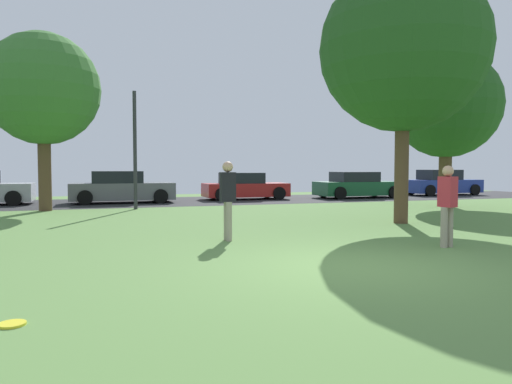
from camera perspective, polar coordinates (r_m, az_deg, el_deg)
ground_plane at (r=7.99m, az=11.41°, el=-8.68°), size 44.00×44.00×0.00m
road_strip at (r=23.17m, az=-8.73°, el=-1.07°), size 44.00×6.40×0.01m
oak_tree_left at (r=19.58m, az=-23.85°, el=11.01°), size 4.08×4.08×6.51m
oak_tree_right at (r=21.48m, az=21.57°, el=9.51°), size 4.33×4.33×6.33m
oak_tree_center at (r=14.81m, az=17.00°, el=15.89°), size 4.73×4.73×7.34m
person_thrower at (r=10.52m, az=-3.35°, el=-0.57°), size 0.32×0.30×1.73m
person_walking at (r=10.36m, az=21.66°, el=-1.15°), size 0.30×0.35×1.64m
frisbee_disc at (r=5.63m, az=-26.85°, el=-13.74°), size 0.27×0.27×0.03m
parked_car_grey at (r=22.63m, az=-15.61°, el=0.43°), size 4.53×2.11×1.44m
parked_car_red at (r=24.22m, az=-1.36°, el=0.58°), size 4.17×2.00×1.34m
parked_car_green at (r=25.99m, az=11.86°, el=0.72°), size 4.47×2.10×1.37m
parked_car_blue at (r=30.03m, az=21.08°, el=0.94°), size 4.40×1.93×1.47m
street_lamp_post at (r=19.05m, az=-14.10°, el=4.78°), size 0.14×0.14×4.50m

